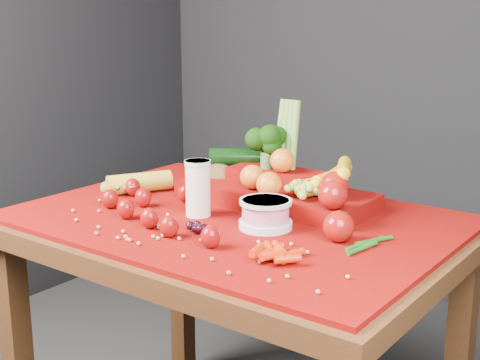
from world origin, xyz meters
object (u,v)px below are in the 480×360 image
Objects in this scene: milk_glass at (198,186)px; produce_mound at (283,183)px; table at (235,256)px; yogurt_bowl at (266,213)px.

milk_glass is 0.24× the size of produce_mound.
milk_glass reaches higher than table.
produce_mound reaches higher than table.
milk_glass is at bearing -145.45° from table.
table is 0.19m from yogurt_bowl.
table is at bearing -103.71° from produce_mound.
yogurt_bowl is at bearing -16.95° from table.
milk_glass is at bearing -118.54° from produce_mound.
milk_glass is 0.24m from produce_mound.
milk_glass is (-0.08, -0.05, 0.18)m from table.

